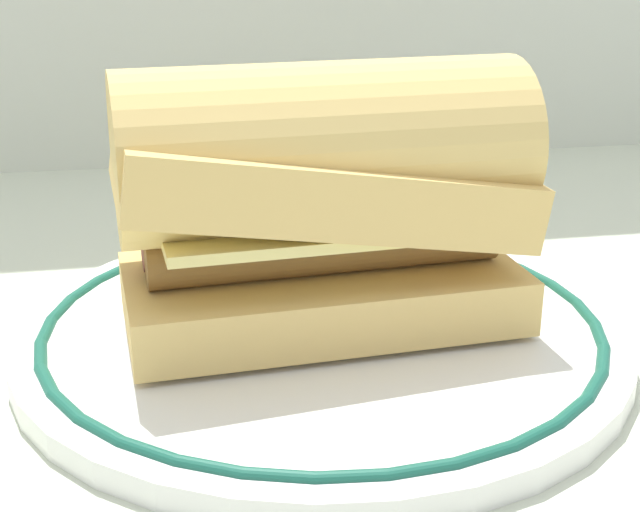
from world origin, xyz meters
TOP-DOWN VIEW (x-y plane):
  - ground_plane at (0.00, 0.00)m, footprint 1.50×1.50m
  - plate at (-0.02, 0.00)m, footprint 0.29×0.29m
  - sausage_sandwich at (-0.02, 0.00)m, footprint 0.19×0.11m
  - butter_knife at (0.04, 0.19)m, footprint 0.16×0.07m

SIDE VIEW (x-z plane):
  - ground_plane at x=0.00m, z-range 0.00..0.00m
  - butter_knife at x=0.04m, z-range 0.00..0.01m
  - plate at x=-0.02m, z-range 0.00..0.02m
  - sausage_sandwich at x=-0.02m, z-range 0.02..0.14m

